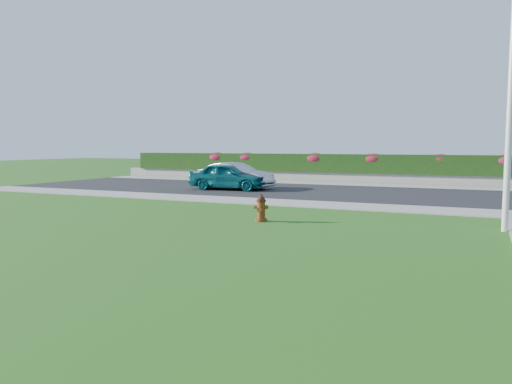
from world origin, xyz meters
The scene contains 16 objects.
ground centered at (0.00, 0.00, 0.00)m, with size 120.00×120.00×0.00m, color black.
street_far centered at (-5.00, 14.00, 0.02)m, with size 26.00×8.00×0.04m, color black.
sidewalk_far centered at (-6.00, 9.00, 0.02)m, with size 24.00×2.00×0.04m, color gray.
sidewalk_beyond centered at (-1.00, 19.00, 0.02)m, with size 34.00×2.00×0.04m, color gray.
retaining_wall centered at (-1.00, 20.50, 0.30)m, with size 34.00×0.40×0.60m, color gray.
hedge centered at (-1.00, 20.60, 1.15)m, with size 32.00×0.90×1.10m, color black.
fire_hydrant centered at (-0.54, 4.43, 0.38)m, with size 0.42×0.39×0.80m.
sedan_teal centered at (-6.13, 12.97, 0.70)m, with size 1.55×3.86×1.32m, color #0C565C.
sedan_silver centered at (-6.13, 13.79, 0.69)m, with size 1.38×3.95×1.30m, color #B5B8BD.
utility_pole centered at (5.89, 5.49, 3.22)m, with size 0.16×0.16×6.43m, color silver.
flower_clump_a centered at (-10.94, 20.50, 1.43)m, with size 1.36×0.87×0.68m, color #AB1D44.
flower_clump_b centered at (-8.72, 20.50, 1.44)m, with size 1.29×0.83×0.64m, color #AB1D44.
flower_clump_c centered at (-4.11, 20.50, 1.43)m, with size 1.35×0.87×0.68m, color #AB1D44.
flower_clump_d centered at (-0.57, 20.50, 1.44)m, with size 1.30×0.84×0.65m, color #AB1D44.
flower_clump_e centered at (3.10, 20.50, 1.47)m, with size 1.15×0.74×0.57m, color #AB1D44.
flower_clump_f centered at (6.42, 20.50, 1.43)m, with size 1.38×0.88×0.69m, color #AB1D44.
Camera 1 is at (5.35, -8.78, 2.21)m, focal length 35.00 mm.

